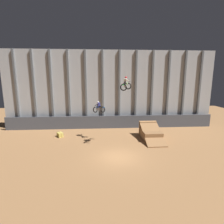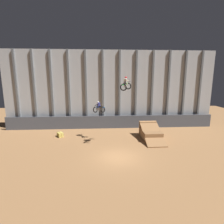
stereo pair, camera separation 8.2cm
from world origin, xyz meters
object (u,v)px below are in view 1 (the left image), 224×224
Objects in this scene: dirt_ramp at (150,133)px; rider_bike_left_air at (99,108)px; rider_bike_right_air at (126,84)px; hay_bale_trackside at (60,135)px.

dirt_ramp is 2.85× the size of rider_bike_left_air.
dirt_ramp is at bearing 64.65° from rider_bike_right_air.
rider_bike_left_air is 6.45m from hay_bale_trackside.
hay_bale_trackside is at bearing 124.87° from rider_bike_left_air.
hay_bale_trackside is (-11.69, 1.25, -0.40)m from dirt_ramp.
rider_bike_right_air is at bearing -25.91° from hay_bale_trackside.
dirt_ramp is 7.34m from rider_bike_left_air.
rider_bike_left_air is at bearing -12.24° from hay_bale_trackside.
dirt_ramp is 4.41× the size of hay_bale_trackside.
rider_bike_right_air is at bearing -143.92° from dirt_ramp.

